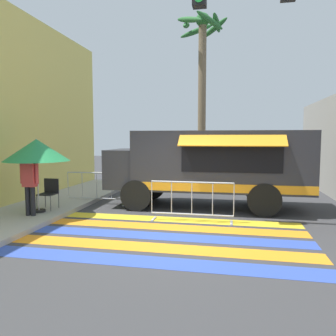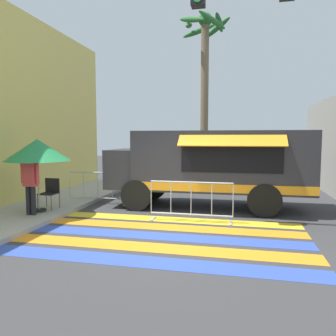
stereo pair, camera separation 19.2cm
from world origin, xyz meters
name	(u,v)px [view 2 (the right image)]	position (x,y,z in m)	size (l,w,h in m)	color
ground_plane	(164,234)	(0.00, 0.00, 0.00)	(60.00, 60.00, 0.00)	#38383A
crosswalk_painted	(163,236)	(0.00, -0.16, 0.00)	(6.40, 3.60, 0.01)	#334FB2
food_truck	(206,163)	(0.62, 3.13, 1.41)	(6.17, 2.52, 2.39)	#2D2D33
traffic_signal_pole	(292,22)	(2.69, 0.77, 4.71)	(4.53, 0.29, 6.52)	#515456
patio_umbrella	(37,150)	(-3.83, 0.97, 1.85)	(1.76, 1.76, 2.03)	black
folding_chair	(50,190)	(-3.77, 1.43, 0.65)	(0.46, 0.46, 0.87)	#4C4C51
vendor_person	(30,180)	(-3.80, 0.56, 1.06)	(0.53, 0.22, 1.65)	black
barricade_front	(191,202)	(0.42, 1.26, 0.53)	(2.18, 0.44, 1.06)	#B7BABF
barricade_side	(98,188)	(-2.95, 2.93, 0.53)	(2.08, 0.44, 1.06)	#B7BABF
palm_tree	(204,69)	(0.03, 7.66, 5.20)	(2.34, 2.42, 7.60)	#7A664C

